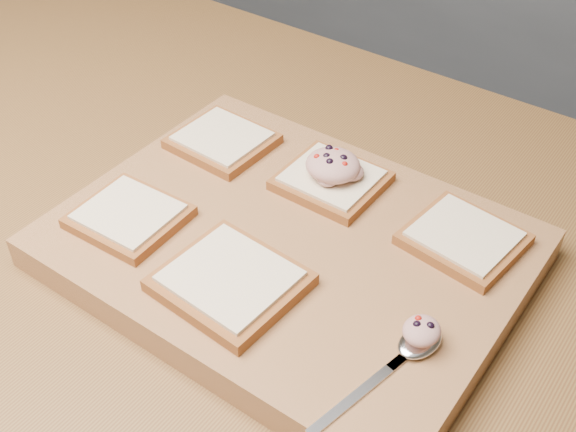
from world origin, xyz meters
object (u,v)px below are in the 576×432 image
cutting_board (288,248)px  tuna_salad_dollop (333,165)px  spoon (411,349)px  bread_far_center (331,180)px

cutting_board → tuna_salad_dollop: size_ratio=7.54×
tuna_salad_dollop → spoon: bearing=-40.3°
bread_far_center → spoon: bread_far_center is taller
tuna_salad_dollop → bread_far_center: bearing=154.0°
tuna_salad_dollop → cutting_board: bearing=-85.1°
tuna_salad_dollop → spoon: size_ratio=0.39×
bread_far_center → cutting_board: bearing=-84.3°
cutting_board → tuna_salad_dollop: (-0.01, 0.10, 0.05)m
bread_far_center → tuna_salad_dollop: 0.02m
spoon → cutting_board: bearing=161.0°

